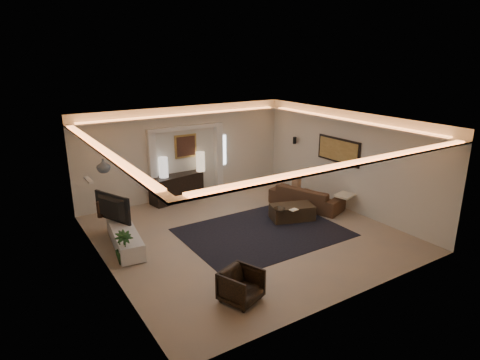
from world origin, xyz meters
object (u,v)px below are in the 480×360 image
sofa (306,197)px  armchair (241,286)px  console (177,188)px  coffee_table (292,212)px

sofa → armchair: size_ratio=3.14×
console → armchair: size_ratio=2.46×
sofa → coffee_table: (-1.00, -0.54, -0.11)m
console → coffee_table: (2.05, -3.17, -0.20)m
console → sofa: (3.05, -2.62, -0.08)m
coffee_table → armchair: armchair is taller
coffee_table → armchair: size_ratio=1.67×
console → armchair: bearing=-112.9°
sofa → coffee_table: bearing=98.9°
console → coffee_table: size_ratio=1.47×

